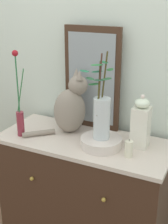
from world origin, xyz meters
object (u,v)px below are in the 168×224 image
bowl_porcelain (101,142)px  vase_slim_green (20,113)px  mirror_leaning (92,79)px  vase_glass_clear (101,115)px  jar_lidded_porcelain (141,124)px  cat_sitting (71,107)px  sideboard (84,203)px  candle_pillar (129,149)px

bowl_porcelain → vase_slim_green: bearing=-171.6°
mirror_leaning → vase_glass_clear: 0.32m
vase_slim_green → jar_lidded_porcelain: bearing=14.1°
cat_sitting → vase_glass_clear: 0.28m
vase_slim_green → bowl_porcelain: (0.51, 0.08, -0.12)m
vase_slim_green → jar_lidded_porcelain: size_ratio=1.69×
cat_sitting → mirror_leaning: bearing=58.4°
cat_sitting → jar_lidded_porcelain: cat_sitting is taller
bowl_porcelain → vase_glass_clear: bearing=163.5°
vase_glass_clear → cat_sitting: bearing=156.9°
cat_sitting → bowl_porcelain: size_ratio=1.69×
sideboard → candle_pillar: size_ratio=10.08×
sideboard → mirror_leaning: bearing=102.2°
sideboard → vase_glass_clear: size_ratio=2.14×
mirror_leaning → vase_slim_green: bearing=-136.5°
cat_sitting → vase_slim_green: size_ratio=0.76×
cat_sitting → candle_pillar: 0.48m
sideboard → vase_glass_clear: vase_glass_clear is taller
cat_sitting → bowl_porcelain: cat_sitting is taller
sideboard → bowl_porcelain: 0.51m
vase_slim_green → vase_glass_clear: size_ratio=1.08×
vase_glass_clear → jar_lidded_porcelain: (0.20, 0.10, -0.05)m
vase_slim_green → jar_lidded_porcelain: 0.73m
mirror_leaning → bowl_porcelain: 0.42m
cat_sitting → vase_glass_clear: size_ratio=0.82×
vase_slim_green → jar_lidded_porcelain: vase_slim_green is taller
vase_glass_clear → vase_slim_green: bearing=-171.5°
mirror_leaning → vase_glass_clear: mirror_leaning is taller
sideboard → jar_lidded_porcelain: 0.69m
bowl_porcelain → sideboard: bearing=163.9°
cat_sitting → jar_lidded_porcelain: (0.45, -0.01, -0.03)m
mirror_leaning → cat_sitting: (-0.08, -0.13, -0.16)m
mirror_leaning → bowl_porcelain: bearing=-54.7°
vase_slim_green → bowl_porcelain: bearing=8.4°
mirror_leaning → vase_slim_green: 0.50m
sideboard → jar_lidded_porcelain: bearing=11.4°
cat_sitting → vase_glass_clear: vase_glass_clear is taller
bowl_porcelain → vase_glass_clear: vase_glass_clear is taller
vase_slim_green → vase_glass_clear: 0.51m
sideboard → vase_slim_green: size_ratio=1.98×
bowl_porcelain → cat_sitting: bearing=157.0°
vase_glass_clear → jar_lidded_porcelain: 0.23m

